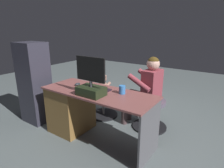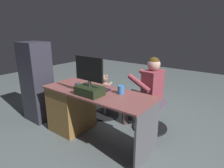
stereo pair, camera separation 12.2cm
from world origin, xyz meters
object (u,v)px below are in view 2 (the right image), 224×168
at_px(desk, 76,107).
at_px(keyboard, 96,88).
at_px(teddy_bear, 105,84).
at_px(visitor_chair, 151,112).
at_px(person, 146,87).
at_px(monitor, 90,84).
at_px(cup, 121,90).
at_px(computer_mouse, 78,84).
at_px(office_chair_teddy, 105,101).
at_px(tv_remote, 80,89).

distance_m(desk, keyboard, 0.49).
distance_m(teddy_bear, visitor_chair, 0.91).
bearing_deg(person, keyboard, 56.08).
bearing_deg(monitor, teddy_bear, -62.32).
bearing_deg(cup, computer_mouse, 5.30).
relative_size(desk, computer_mouse, 16.28).
bearing_deg(desk, monitor, 161.11).
distance_m(keyboard, office_chair_teddy, 0.80).
bearing_deg(person, monitor, 69.15).
xyz_separation_m(visitor_chair, person, (0.10, 0.01, 0.39)).
bearing_deg(teddy_bear, computer_mouse, 89.31).
relative_size(tv_remote, visitor_chair, 0.28).
bearing_deg(tv_remote, desk, -15.89).
bearing_deg(teddy_bear, monitor, 117.68).
xyz_separation_m(keyboard, visitor_chair, (-0.53, -0.65, -0.45)).
distance_m(tv_remote, teddy_bear, 0.79).
height_order(tv_remote, visitor_chair, tv_remote).
relative_size(monitor, office_chair_teddy, 0.95).
height_order(keyboard, computer_mouse, computer_mouse).
relative_size(teddy_bear, visitor_chair, 0.55).
xyz_separation_m(office_chair_teddy, teddy_bear, (0.00, -0.01, 0.31)).
relative_size(cup, office_chair_teddy, 0.21).
relative_size(computer_mouse, tv_remote, 0.64).
xyz_separation_m(tv_remote, person, (-0.57, -0.81, -0.06)).
bearing_deg(visitor_chair, cup, 76.92).
distance_m(office_chair_teddy, teddy_bear, 0.31).
bearing_deg(cup, office_chair_teddy, -36.93).
distance_m(monitor, visitor_chair, 1.13).
bearing_deg(person, office_chair_teddy, 5.31).
distance_m(monitor, keyboard, 0.28).
relative_size(monitor, visitor_chair, 0.89).
relative_size(cup, person, 0.09).
relative_size(cup, tv_remote, 0.70).
height_order(keyboard, person, person).
bearing_deg(teddy_bear, tv_remote, 103.78).
height_order(keyboard, tv_remote, keyboard).
relative_size(desk, teddy_bear, 5.29).
height_order(desk, tv_remote, tv_remote).
bearing_deg(tv_remote, office_chair_teddy, -66.94).
distance_m(keyboard, cup, 0.39).
height_order(monitor, visitor_chair, monitor).
bearing_deg(visitor_chair, keyboard, 51.04).
height_order(tv_remote, person, person).
xyz_separation_m(desk, office_chair_teddy, (-0.02, -0.65, -0.10)).
relative_size(office_chair_teddy, visitor_chair, 0.94).
relative_size(tv_remote, office_chair_teddy, 0.30).
bearing_deg(monitor, computer_mouse, -24.81).
height_order(visitor_chair, person, person).
distance_m(keyboard, teddy_bear, 0.68).
height_order(monitor, person, monitor).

